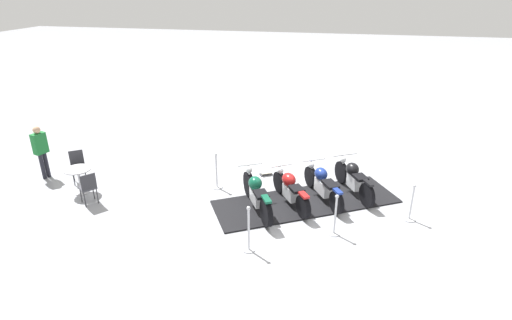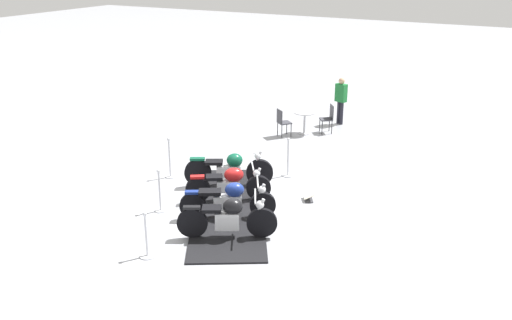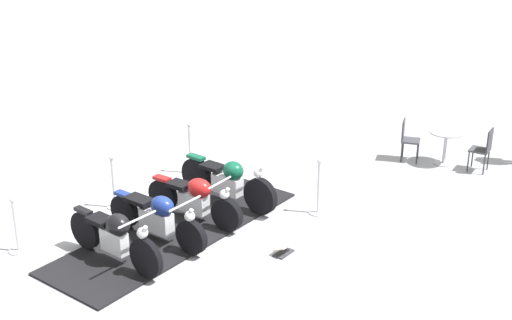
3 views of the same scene
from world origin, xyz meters
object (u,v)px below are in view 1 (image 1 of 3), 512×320
at_px(motorcycle_forest, 257,193).
at_px(info_placard, 266,173).
at_px(stanchion_left_rear, 249,235).
at_px(bystander_person, 40,148).
at_px(motorcycle_maroon, 290,189).
at_px(stanchion_left_front, 411,209).
at_px(stanchion_left_mid, 335,221).
at_px(stanchion_right_rear, 217,177).
at_px(motorcycle_black, 353,178).
at_px(cafe_table, 79,175).
at_px(motorcycle_navy, 322,184).
at_px(cafe_chair_near_table, 78,164).
at_px(cafe_chair_across_table, 88,186).

bearing_deg(motorcycle_forest, info_placard, -24.35).
relative_size(stanchion_left_rear, bystander_person, 0.68).
height_order(motorcycle_maroon, stanchion_left_front, stanchion_left_front).
bearing_deg(info_placard, stanchion_left_mid, -82.28).
xyz_separation_m(motorcycle_forest, stanchion_left_mid, (0.70, 2.08, -0.13)).
xyz_separation_m(stanchion_right_rear, stanchion_left_rear, (2.81, 1.64, 0.07)).
bearing_deg(bystander_person, stanchion_left_rear, 0.05).
distance_m(motorcycle_forest, stanchion_left_front, 3.97).
height_order(motorcycle_black, cafe_table, motorcycle_black).
xyz_separation_m(cafe_table, bystander_person, (-0.66, -1.66, 0.43)).
distance_m(motorcycle_maroon, stanchion_left_rear, 2.36).
bearing_deg(motorcycle_navy, bystander_person, 62.90).
bearing_deg(stanchion_right_rear, cafe_chair_near_table, -83.40).
height_order(motorcycle_black, motorcycle_navy, motorcycle_black).
height_order(stanchion_right_rear, stanchion_left_rear, stanchion_left_rear).
relative_size(motorcycle_black, stanchion_right_rear, 1.76).
distance_m(motorcycle_black, motorcycle_navy, 0.96).
relative_size(motorcycle_maroon, stanchion_left_rear, 1.61).
bearing_deg(info_placard, motorcycle_maroon, -89.73).
bearing_deg(motorcycle_forest, bystander_person, 56.74).
height_order(cafe_chair_across_table, bystander_person, bystander_person).
height_order(motorcycle_maroon, stanchion_left_rear, stanchion_left_rear).
relative_size(stanchion_left_mid, bystander_person, 0.64).
distance_m(motorcycle_black, cafe_table, 7.82).
height_order(motorcycle_black, stanchion_left_mid, stanchion_left_mid).
bearing_deg(info_placard, motorcycle_navy, -63.72).
xyz_separation_m(motorcycle_forest, cafe_chair_near_table, (-0.53, -5.66, 0.05)).
distance_m(stanchion_right_rear, stanchion_left_rear, 3.25).
bearing_deg(stanchion_left_front, info_placard, -113.58).
relative_size(stanchion_left_mid, cafe_chair_across_table, 1.15).
relative_size(cafe_table, cafe_chair_across_table, 0.81).
xyz_separation_m(stanchion_left_mid, cafe_table, (-0.56, -7.25, 0.20)).
distance_m(info_placard, cafe_table, 5.53).
xyz_separation_m(cafe_table, cafe_chair_near_table, (-0.67, -0.49, -0.02)).
bearing_deg(stanchion_right_rear, stanchion_left_mid, 63.88).
xyz_separation_m(motorcycle_black, motorcycle_forest, (1.46, -2.49, -0.02)).
bearing_deg(cafe_chair_near_table, motorcycle_forest, 48.53).
relative_size(cafe_table, cafe_chair_near_table, 0.78).
bearing_deg(cafe_chair_across_table, stanchion_right_rear, -112.25).
distance_m(motorcycle_black, stanchion_left_mid, 2.21).
bearing_deg(motorcycle_forest, cafe_chair_across_table, 69.42).
xyz_separation_m(motorcycle_black, cafe_chair_across_table, (2.13, -7.02, 0.02)).
distance_m(stanchion_left_front, cafe_table, 9.13).
height_order(stanchion_right_rear, stanchion_left_mid, stanchion_right_rear).
bearing_deg(info_placard, cafe_table, 174.73).
bearing_deg(motorcycle_black, cafe_chair_across_table, 78.22).
height_order(stanchion_left_rear, bystander_person, bystander_person).
distance_m(stanchion_left_front, bystander_person, 10.80).
bearing_deg(cafe_table, stanchion_right_rear, 107.17).
xyz_separation_m(motorcycle_navy, cafe_chair_near_table, (0.45, -7.32, 0.07)).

